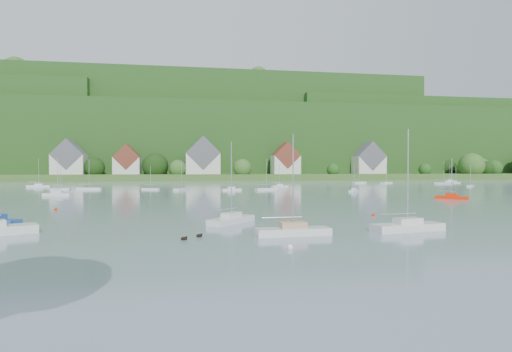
# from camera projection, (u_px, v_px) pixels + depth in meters

# --- Properties ---
(far_shore_strip) EXTENTS (600.00, 60.00, 3.00)m
(far_shore_strip) POSITION_uv_depth(u_px,v_px,m) (192.00, 177.00, 208.99)
(far_shore_strip) COLOR #2E5520
(far_shore_strip) RESTS_ON ground
(forested_ridge) EXTENTS (620.00, 181.22, 69.89)m
(forested_ridge) POSITION_uv_depth(u_px,v_px,m) (192.00, 143.00, 276.33)
(forested_ridge) COLOR #153F14
(forested_ridge) RESTS_ON ground
(village_building_0) EXTENTS (14.00, 10.40, 16.00)m
(village_building_0) POSITION_uv_depth(u_px,v_px,m) (69.00, 160.00, 187.11)
(village_building_0) COLOR silver
(village_building_0) RESTS_ON far_shore_strip
(village_building_1) EXTENTS (12.00, 9.36, 14.00)m
(village_building_1) POSITION_uv_depth(u_px,v_px,m) (127.00, 162.00, 193.15)
(village_building_1) COLOR silver
(village_building_1) RESTS_ON far_shore_strip
(village_building_2) EXTENTS (16.00, 11.44, 18.00)m
(village_building_2) POSITION_uv_depth(u_px,v_px,m) (203.00, 159.00, 197.80)
(village_building_2) COLOR silver
(village_building_2) RESTS_ON far_shore_strip
(village_building_3) EXTENTS (13.00, 10.40, 15.50)m
(village_building_3) POSITION_uv_depth(u_px,v_px,m) (285.00, 161.00, 202.33)
(village_building_3) COLOR silver
(village_building_3) RESTS_ON far_shore_strip
(village_building_4) EXTENTS (15.00, 10.40, 16.50)m
(village_building_4) POSITION_uv_depth(u_px,v_px,m) (369.00, 161.00, 213.56)
(village_building_4) COLOR silver
(village_building_4) RESTS_ON far_shore_strip
(near_sailboat_2) EXTENTS (6.30, 2.03, 8.41)m
(near_sailboat_2) POSITION_uv_depth(u_px,v_px,m) (293.00, 230.00, 34.34)
(near_sailboat_2) COLOR silver
(near_sailboat_2) RESTS_ON ground
(near_sailboat_3) EXTENTS (5.34, 5.74, 8.28)m
(near_sailboat_3) POSITION_uv_depth(u_px,v_px,m) (231.00, 219.00, 42.04)
(near_sailboat_3) COLOR silver
(near_sailboat_3) RESTS_ON ground
(near_sailboat_4) EXTENTS (6.91, 2.91, 9.05)m
(near_sailboat_4) POSITION_uv_depth(u_px,v_px,m) (408.00, 226.00, 36.77)
(near_sailboat_4) COLOR silver
(near_sailboat_4) RESTS_ON ground
(near_sailboat_5) EXTENTS (4.88, 5.10, 7.45)m
(near_sailboat_5) POSITION_uv_depth(u_px,v_px,m) (452.00, 197.00, 75.56)
(near_sailboat_5) COLOR #F12D07
(near_sailboat_5) RESTS_ON ground
(mooring_buoy_1) EXTENTS (0.44, 0.44, 0.44)m
(mooring_buoy_1) POSITION_uv_depth(u_px,v_px,m) (290.00, 249.00, 28.51)
(mooring_buoy_1) COLOR white
(mooring_buoy_1) RESTS_ON ground
(mooring_buoy_2) EXTENTS (0.39, 0.39, 0.39)m
(mooring_buoy_2) POSITION_uv_depth(u_px,v_px,m) (373.00, 216.00, 48.62)
(mooring_buoy_2) COLOR #E92B00
(mooring_buoy_2) RESTS_ON ground
(mooring_buoy_3) EXTENTS (0.43, 0.43, 0.43)m
(mooring_buoy_3) POSITION_uv_depth(u_px,v_px,m) (56.00, 210.00, 55.01)
(mooring_buoy_3) COLOR #E92B00
(mooring_buoy_3) RESTS_ON ground
(duck_pair) EXTENTS (1.72, 1.52, 0.36)m
(duck_pair) POSITION_uv_depth(u_px,v_px,m) (192.00, 237.00, 32.76)
(duck_pair) COLOR black
(duck_pair) RESTS_ON ground
(far_sailboat_cluster) EXTENTS (190.64, 69.65, 8.71)m
(far_sailboat_cluster) POSITION_uv_depth(u_px,v_px,m) (232.00, 186.00, 125.34)
(far_sailboat_cluster) COLOR silver
(far_sailboat_cluster) RESTS_ON ground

